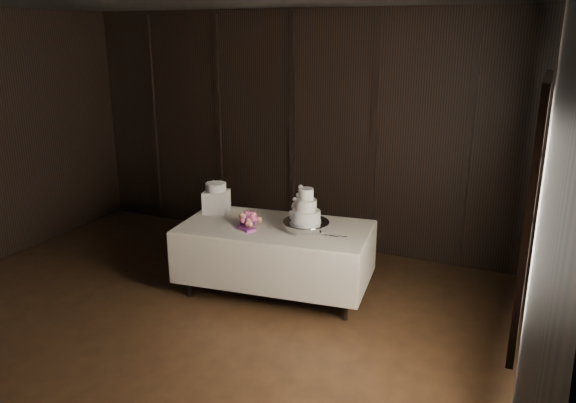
{
  "coord_description": "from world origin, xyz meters",
  "views": [
    {
      "loc": [
        2.99,
        -3.06,
        2.72
      ],
      "look_at": [
        0.66,
        1.93,
        1.05
      ],
      "focal_mm": 35.0,
      "sensor_mm": 36.0,
      "label": 1
    }
  ],
  "objects_px": {
    "cake_stand": "(306,226)",
    "wedding_cake": "(303,209)",
    "display_table": "(275,256)",
    "bouquet": "(248,219)",
    "small_cake": "(216,187)",
    "box_pedestal": "(216,202)"
  },
  "relations": [
    {
      "from": "cake_stand",
      "to": "display_table",
      "type": "bearing_deg",
      "value": -174.61
    },
    {
      "from": "small_cake",
      "to": "display_table",
      "type": "bearing_deg",
      "value": -10.1
    },
    {
      "from": "cake_stand",
      "to": "box_pedestal",
      "type": "xyz_separation_m",
      "value": [
        -1.15,
        0.11,
        0.08
      ]
    },
    {
      "from": "bouquet",
      "to": "box_pedestal",
      "type": "xyz_separation_m",
      "value": [
        -0.54,
        0.25,
        0.06
      ]
    },
    {
      "from": "display_table",
      "to": "wedding_cake",
      "type": "distance_m",
      "value": 0.65
    },
    {
      "from": "display_table",
      "to": "wedding_cake",
      "type": "xyz_separation_m",
      "value": [
        0.31,
        0.02,
        0.57
      ]
    },
    {
      "from": "bouquet",
      "to": "box_pedestal",
      "type": "bearing_deg",
      "value": 154.93
    },
    {
      "from": "bouquet",
      "to": "display_table",
      "type": "bearing_deg",
      "value": 21.89
    },
    {
      "from": "bouquet",
      "to": "cake_stand",
      "type": "bearing_deg",
      "value": 12.96
    },
    {
      "from": "cake_stand",
      "to": "wedding_cake",
      "type": "height_order",
      "value": "wedding_cake"
    },
    {
      "from": "cake_stand",
      "to": "small_cake",
      "type": "xyz_separation_m",
      "value": [
        -1.15,
        0.11,
        0.25
      ]
    },
    {
      "from": "bouquet",
      "to": "small_cake",
      "type": "height_order",
      "value": "small_cake"
    },
    {
      "from": "small_cake",
      "to": "box_pedestal",
      "type": "bearing_deg",
      "value": 0.0
    },
    {
      "from": "cake_stand",
      "to": "small_cake",
      "type": "relative_size",
      "value": 2.09
    },
    {
      "from": "display_table",
      "to": "bouquet",
      "type": "height_order",
      "value": "bouquet"
    },
    {
      "from": "box_pedestal",
      "to": "bouquet",
      "type": "bearing_deg",
      "value": -25.07
    },
    {
      "from": "cake_stand",
      "to": "wedding_cake",
      "type": "relative_size",
      "value": 1.37
    },
    {
      "from": "wedding_cake",
      "to": "bouquet",
      "type": "bearing_deg",
      "value": -160.8
    },
    {
      "from": "cake_stand",
      "to": "wedding_cake",
      "type": "xyz_separation_m",
      "value": [
        -0.03,
        -0.01,
        0.18
      ]
    },
    {
      "from": "display_table",
      "to": "small_cake",
      "type": "xyz_separation_m",
      "value": [
        -0.81,
        0.14,
        0.64
      ]
    },
    {
      "from": "display_table",
      "to": "bouquet",
      "type": "xyz_separation_m",
      "value": [
        -0.27,
        -0.11,
        0.41
      ]
    },
    {
      "from": "display_table",
      "to": "small_cake",
      "type": "height_order",
      "value": "small_cake"
    }
  ]
}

